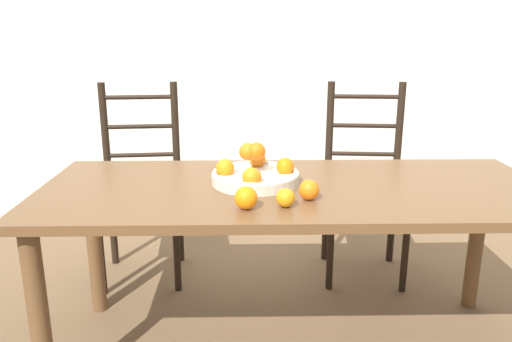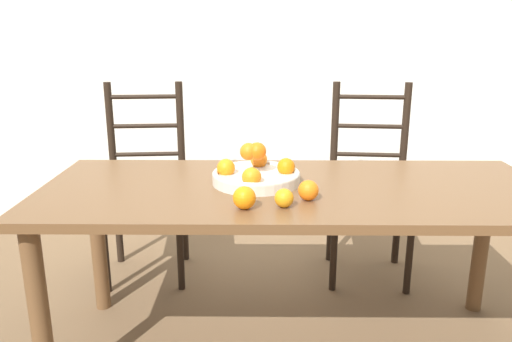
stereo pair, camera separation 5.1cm
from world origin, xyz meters
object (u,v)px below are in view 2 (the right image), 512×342
orange_loose_2 (308,190)px  chair_left (146,188)px  chair_right (369,188)px  orange_loose_0 (244,198)px  orange_loose_1 (284,198)px  fruit_bowl (256,173)px

orange_loose_2 → chair_left: (-0.79, 0.88, -0.27)m
chair_right → orange_loose_0: bearing=-118.4°
orange_loose_0 → orange_loose_2: (0.22, 0.09, -0.00)m
chair_left → chair_right: 1.21m
orange_loose_1 → chair_right: 1.11m
orange_loose_0 → chair_left: size_ratio=0.08×
chair_left → chair_right: (1.21, -0.00, 0.00)m
orange_loose_2 → chair_right: bearing=64.6°
orange_loose_0 → orange_loose_1: 0.14m
orange_loose_0 → orange_loose_2: size_ratio=1.07×
orange_loose_1 → chair_left: bearing=126.4°
fruit_bowl → chair_right: size_ratio=0.33×
orange_loose_2 → orange_loose_0: bearing=-157.6°
orange_loose_1 → chair_right: bearing=62.0°
fruit_bowl → orange_loose_1: bearing=-70.7°
orange_loose_0 → fruit_bowl: bearing=83.1°
fruit_bowl → orange_loose_1: 0.30m
orange_loose_1 → orange_loose_2: 0.12m
orange_loose_1 → orange_loose_0: bearing=-172.5°
fruit_bowl → chair_left: chair_left is taller
orange_loose_0 → orange_loose_1: (0.13, 0.02, -0.01)m
orange_loose_1 → fruit_bowl: bearing=109.3°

